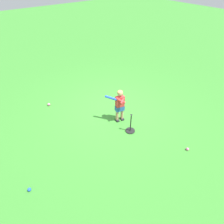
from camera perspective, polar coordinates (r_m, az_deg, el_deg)
ground_plane at (r=6.83m, az=0.34°, el=0.60°), size 40.00×40.00×0.00m
child_batter at (r=6.03m, az=2.15°, el=2.53°), size 0.55×0.50×1.08m
play_ball_far_left at (r=7.36m, az=-17.55°, el=2.08°), size 0.10×0.10×0.10m
play_ball_center_lawn at (r=5.09m, az=-22.50°, el=-19.75°), size 0.08×0.08×0.08m
play_ball_behind_batter at (r=5.83m, az=20.72°, el=-9.84°), size 0.08×0.08×0.08m
batting_tee at (r=5.97m, az=5.25°, el=-4.69°), size 0.28×0.28×0.62m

